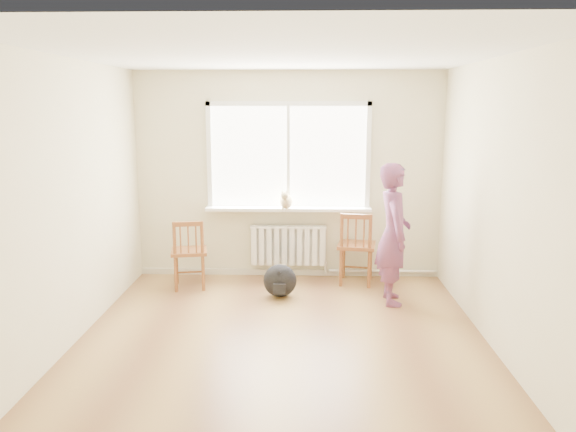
# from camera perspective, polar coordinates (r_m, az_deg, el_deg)

# --- Properties ---
(floor) EXTENTS (4.50, 4.50, 0.00)m
(floor) POSITION_cam_1_polar(r_m,az_deg,el_deg) (5.54, -0.68, -12.85)
(floor) COLOR #A37942
(floor) RESTS_ON ground
(ceiling) EXTENTS (4.50, 4.50, 0.00)m
(ceiling) POSITION_cam_1_polar(r_m,az_deg,el_deg) (5.08, -0.75, 16.17)
(ceiling) COLOR white
(ceiling) RESTS_ON back_wall
(back_wall) EXTENTS (4.00, 0.01, 2.70)m
(back_wall) POSITION_cam_1_polar(r_m,az_deg,el_deg) (7.37, 0.05, 4.10)
(back_wall) COLOR beige
(back_wall) RESTS_ON ground
(window) EXTENTS (2.12, 0.05, 1.42)m
(window) POSITION_cam_1_polar(r_m,az_deg,el_deg) (7.31, 0.04, 6.51)
(window) COLOR white
(window) RESTS_ON back_wall
(windowsill) EXTENTS (2.15, 0.22, 0.04)m
(windowsill) POSITION_cam_1_polar(r_m,az_deg,el_deg) (7.32, 0.02, 0.73)
(windowsill) COLOR white
(windowsill) RESTS_ON back_wall
(radiator) EXTENTS (1.00, 0.12, 0.55)m
(radiator) POSITION_cam_1_polar(r_m,az_deg,el_deg) (7.45, 0.03, -2.96)
(radiator) COLOR white
(radiator) RESTS_ON back_wall
(heating_pipe) EXTENTS (1.40, 0.04, 0.04)m
(heating_pipe) POSITION_cam_1_polar(r_m,az_deg,el_deg) (7.64, 9.49, -5.54)
(heating_pipe) COLOR silver
(heating_pipe) RESTS_ON back_wall
(baseboard) EXTENTS (4.00, 0.03, 0.08)m
(baseboard) POSITION_cam_1_polar(r_m,az_deg,el_deg) (7.63, 0.04, -5.73)
(baseboard) COLOR beige
(baseboard) RESTS_ON ground
(chair_left) EXTENTS (0.51, 0.49, 0.88)m
(chair_left) POSITION_cam_1_polar(r_m,az_deg,el_deg) (7.09, -10.02, -3.82)
(chair_left) COLOR brown
(chair_left) RESTS_ON floor
(chair_right) EXTENTS (0.53, 0.51, 0.94)m
(chair_right) POSITION_cam_1_polar(r_m,az_deg,el_deg) (7.19, 6.94, -3.25)
(chair_right) COLOR brown
(chair_right) RESTS_ON floor
(person) EXTENTS (0.41, 0.61, 1.63)m
(person) POSITION_cam_1_polar(r_m,az_deg,el_deg) (6.53, 10.65, -1.80)
(person) COLOR #B63C70
(person) RESTS_ON floor
(cat) EXTENTS (0.20, 0.38, 0.25)m
(cat) POSITION_cam_1_polar(r_m,az_deg,el_deg) (7.22, -0.20, 1.57)
(cat) COLOR beige
(cat) RESTS_ON windowsill
(backpack) EXTENTS (0.47, 0.41, 0.40)m
(backpack) POSITION_cam_1_polar(r_m,az_deg,el_deg) (6.75, -0.83, -6.59)
(backpack) COLOR black
(backpack) RESTS_ON floor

